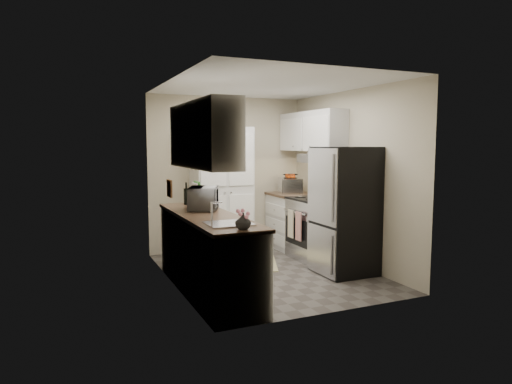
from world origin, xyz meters
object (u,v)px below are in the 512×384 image
at_px(pantry_cabinet, 222,191).
at_px(refrigerator, 345,211).
at_px(microwave, 204,198).
at_px(toaster_oven, 290,186).
at_px(electric_range, 316,228).
at_px(wine_bottle, 186,194).

relative_size(pantry_cabinet, refrigerator, 1.18).
distance_m(microwave, toaster_oven, 2.24).
relative_size(pantry_cabinet, microwave, 3.92).
height_order(pantry_cabinet, refrigerator, pantry_cabinet).
bearing_deg(microwave, refrigerator, -78.99).
height_order(electric_range, toaster_oven, toaster_oven).
bearing_deg(electric_range, pantry_cabinet, 141.78).
xyz_separation_m(microwave, toaster_oven, (1.87, 1.23, -0.01)).
distance_m(electric_range, wine_bottle, 2.05).
xyz_separation_m(electric_range, wine_bottle, (-1.96, 0.13, 0.58)).
height_order(refrigerator, microwave, refrigerator).
height_order(pantry_cabinet, toaster_oven, pantry_cabinet).
bearing_deg(wine_bottle, pantry_cabinet, 45.33).
bearing_deg(toaster_oven, pantry_cabinet, -168.49).
distance_m(electric_range, refrigerator, 0.88).
distance_m(electric_range, microwave, 2.02).
xyz_separation_m(pantry_cabinet, electric_range, (1.17, -0.93, -0.52)).
xyz_separation_m(electric_range, refrigerator, (-0.03, -0.80, 0.37)).
xyz_separation_m(pantry_cabinet, microwave, (-0.71, -1.34, 0.06)).
bearing_deg(refrigerator, toaster_oven, 89.19).
distance_m(pantry_cabinet, wine_bottle, 1.12).
xyz_separation_m(refrigerator, toaster_oven, (0.02, 1.61, 0.20)).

